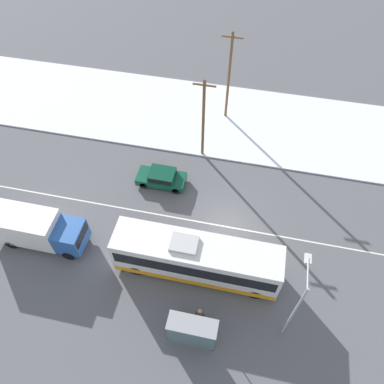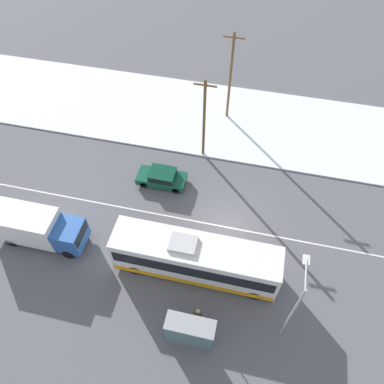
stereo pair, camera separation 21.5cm
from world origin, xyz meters
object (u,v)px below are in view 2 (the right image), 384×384
object	(u,v)px
streetlamp	(295,302)
utility_pole_roadside	(204,119)
bus_shelter	(189,333)
utility_pole_snowlot	(230,77)
sedan_car	(162,177)
box_truck	(35,226)
city_bus	(196,258)
pedestrian_at_stop	(198,314)

from	to	relation	value
streetlamp	utility_pole_roadside	size ratio (longest dim) A/B	0.87
bus_shelter	streetlamp	xyz separation A→B (m)	(5.62, 2.18, 2.72)
streetlamp	utility_pole_snowlot	distance (m)	20.65
sedan_car	utility_pole_roadside	distance (m)	5.92
box_truck	streetlamp	distance (m)	18.69
city_bus	pedestrian_at_stop	bearing A→B (deg)	-74.99
sedan_car	utility_pole_snowlot	world-z (taller)	utility_pole_snowlot
utility_pole_snowlot	streetlamp	bearing A→B (deg)	-70.66
pedestrian_at_stop	utility_pole_roadside	size ratio (longest dim) A/B	0.21
city_bus	box_truck	bearing A→B (deg)	-179.91
utility_pole_snowlot	sedan_car	bearing A→B (deg)	-112.52
utility_pole_roadside	box_truck	bearing A→B (deg)	-132.09
city_bus	utility_pole_snowlot	xyz separation A→B (m)	(-0.53, 16.76, 2.87)
streetlamp	utility_pole_snowlot	xyz separation A→B (m)	(-6.84, 19.49, 0.23)
sedan_car	utility_pole_roadside	world-z (taller)	utility_pole_roadside
box_truck	pedestrian_at_stop	size ratio (longest dim) A/B	4.15
city_bus	utility_pole_roadside	bearing A→B (deg)	98.96
bus_shelter	utility_pole_snowlot	size ratio (longest dim) A/B	0.35
bus_shelter	streetlamp	world-z (taller)	streetlamp
utility_pole_snowlot	utility_pole_roadside	bearing A→B (deg)	-102.85
pedestrian_at_stop	utility_pole_roadside	xyz separation A→B (m)	(-2.71, 14.74, 3.14)
box_truck	bus_shelter	world-z (taller)	box_truck
city_bus	streetlamp	size ratio (longest dim) A/B	1.63
pedestrian_at_stop	streetlamp	bearing A→B (deg)	7.82
city_bus	bus_shelter	xyz separation A→B (m)	(0.70, -4.91, -0.08)
box_truck	utility_pole_snowlot	xyz separation A→B (m)	(11.45, 16.78, 2.94)
box_truck	streetlamp	size ratio (longest dim) A/B	1.01
box_truck	pedestrian_at_stop	world-z (taller)	box_truck
city_bus	utility_pole_roadside	xyz separation A→B (m)	(-1.78, 11.28, 2.42)
utility_pole_roadside	pedestrian_at_stop	bearing A→B (deg)	-79.59
bus_shelter	streetlamp	size ratio (longest dim) A/B	0.44
utility_pole_snowlot	pedestrian_at_stop	bearing A→B (deg)	-85.88
pedestrian_at_stop	utility_pole_roadside	bearing A→B (deg)	100.41
pedestrian_at_stop	bus_shelter	world-z (taller)	bus_shelter
pedestrian_at_stop	utility_pole_snowlot	distance (m)	20.59
bus_shelter	utility_pole_snowlot	xyz separation A→B (m)	(-1.22, 21.67, 2.94)
box_truck	pedestrian_at_stop	bearing A→B (deg)	-14.95
sedan_car	city_bus	bearing A→B (deg)	121.59
box_truck	pedestrian_at_stop	xyz separation A→B (m)	(12.91, -3.45, -0.65)
sedan_car	pedestrian_at_stop	bearing A→B (deg)	116.70
bus_shelter	pedestrian_at_stop	bearing A→B (deg)	80.79
sedan_car	bus_shelter	xyz separation A→B (m)	(5.16, -12.17, 0.92)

